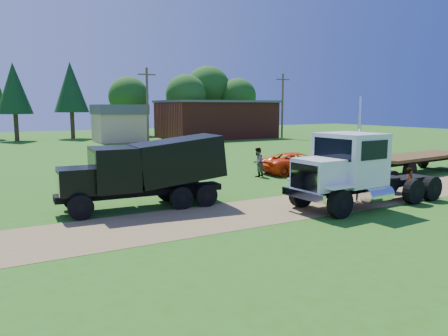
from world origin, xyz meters
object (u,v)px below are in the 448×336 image
black_dump_truck (149,169)px  flatbed_trailer (417,159)px  spectator_a (410,184)px  orange_pickup (297,163)px  white_semi_tractor (351,170)px

black_dump_truck → flatbed_trailer: bearing=6.0°
spectator_a → black_dump_truck: bearing=107.3°
orange_pickup → flatbed_trailer: (7.22, -3.83, 0.24)m
orange_pickup → flatbed_trailer: bearing=-113.8°
white_semi_tractor → black_dump_truck: 8.97m
orange_pickup → black_dump_truck: bearing=115.1°
white_semi_tractor → spectator_a: white_semi_tractor is taller
white_semi_tractor → spectator_a: (3.38, -0.46, -0.88)m
white_semi_tractor → flatbed_trailer: 12.67m
white_semi_tractor → spectator_a: bearing=-10.6°
flatbed_trailer → black_dump_truck: bearing=176.6°
white_semi_tractor → orange_pickup: 10.06m
black_dump_truck → flatbed_trailer: size_ratio=0.84×
white_semi_tractor → flatbed_trailer: size_ratio=0.93×
spectator_a → flatbed_trailer: bearing=-14.4°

